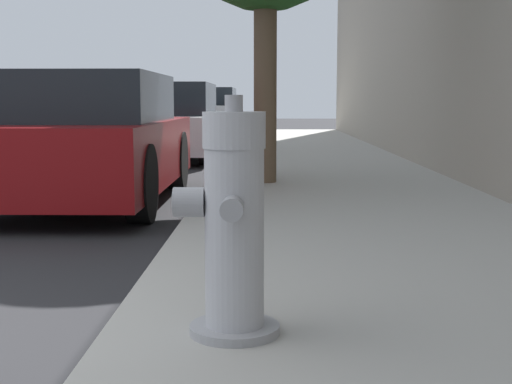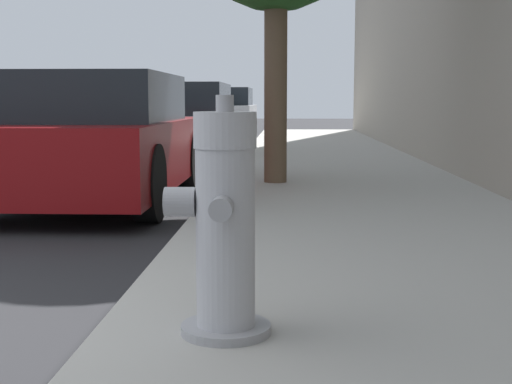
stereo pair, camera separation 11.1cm
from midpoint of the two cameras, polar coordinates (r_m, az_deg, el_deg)
sidewalk_slab at (r=2.85m, az=16.87°, el=-13.16°), size 2.80×40.00×0.16m
fire_hydrant at (r=2.73m, az=-1.41°, el=-2.78°), size 0.41×0.42×0.92m
parked_car_near at (r=7.53m, az=-12.20°, el=4.07°), size 1.73×3.90×1.33m
parked_car_mid at (r=13.12m, az=-5.64°, el=5.56°), size 1.78×4.24×1.37m
parked_car_far at (r=19.07m, az=-2.64°, el=6.20°), size 1.76×3.95×1.39m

